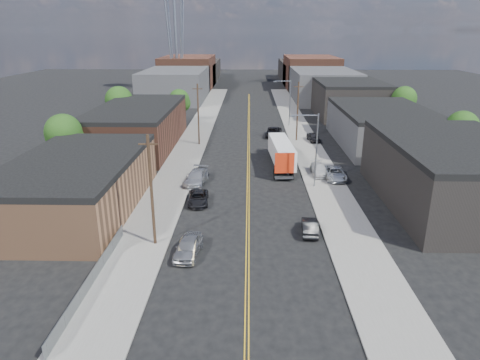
{
  "coord_description": "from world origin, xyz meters",
  "views": [
    {
      "loc": [
        0.05,
        -23.75,
        17.99
      ],
      "look_at": [
        -0.9,
        20.39,
        2.5
      ],
      "focal_mm": 32.0,
      "sensor_mm": 36.0,
      "label": 1
    }
  ],
  "objects_px": {
    "car_right_oncoming": "(310,227)",
    "car_right_lot_b": "(319,169)",
    "semi_truck": "(281,150)",
    "car_right_lot_a": "(335,173)",
    "car_left_a": "(188,247)",
    "car_ahead_truck": "(274,132)",
    "car_left_b": "(188,249)",
    "car_right_lot_c": "(313,137)",
    "car_left_d": "(196,177)",
    "car_left_c": "(198,198)"
  },
  "relations": [
    {
      "from": "car_left_b",
      "to": "car_right_oncoming",
      "type": "bearing_deg",
      "value": 22.02
    },
    {
      "from": "car_left_a",
      "to": "car_ahead_truck",
      "type": "distance_m",
      "value": 44.12
    },
    {
      "from": "car_left_d",
      "to": "car_left_a",
      "type": "bearing_deg",
      "value": -78.59
    },
    {
      "from": "semi_truck",
      "to": "car_right_oncoming",
      "type": "bearing_deg",
      "value": -90.43
    },
    {
      "from": "car_right_lot_c",
      "to": "car_left_a",
      "type": "bearing_deg",
      "value": -119.47
    },
    {
      "from": "car_left_c",
      "to": "car_right_lot_c",
      "type": "height_order",
      "value": "car_right_lot_c"
    },
    {
      "from": "car_left_b",
      "to": "car_left_d",
      "type": "relative_size",
      "value": 0.7
    },
    {
      "from": "car_left_a",
      "to": "car_left_d",
      "type": "xyz_separation_m",
      "value": [
        -1.4,
        17.8,
        0.03
      ]
    },
    {
      "from": "semi_truck",
      "to": "car_left_b",
      "type": "distance_m",
      "value": 27.82
    },
    {
      "from": "car_right_lot_c",
      "to": "car_ahead_truck",
      "type": "bearing_deg",
      "value": 141.49
    },
    {
      "from": "car_right_lot_b",
      "to": "car_ahead_truck",
      "type": "distance_m",
      "value": 22.27
    },
    {
      "from": "car_left_d",
      "to": "car_right_lot_c",
      "type": "height_order",
      "value": "car_left_d"
    },
    {
      "from": "car_right_lot_c",
      "to": "car_right_oncoming",
      "type": "bearing_deg",
      "value": -105.76
    },
    {
      "from": "car_right_lot_b",
      "to": "car_right_lot_c",
      "type": "distance_m",
      "value": 17.87
    },
    {
      "from": "car_left_a",
      "to": "car_right_lot_b",
      "type": "height_order",
      "value": "car_left_a"
    },
    {
      "from": "car_right_lot_a",
      "to": "car_left_a",
      "type": "bearing_deg",
      "value": -128.38
    },
    {
      "from": "car_left_a",
      "to": "car_right_lot_b",
      "type": "relative_size",
      "value": 0.98
    },
    {
      "from": "semi_truck",
      "to": "car_ahead_truck",
      "type": "distance_m",
      "value": 17.24
    },
    {
      "from": "car_left_c",
      "to": "car_right_lot_a",
      "type": "relative_size",
      "value": 0.87
    },
    {
      "from": "semi_truck",
      "to": "car_right_lot_b",
      "type": "bearing_deg",
      "value": -47.67
    },
    {
      "from": "car_left_c",
      "to": "car_right_lot_a",
      "type": "bearing_deg",
      "value": 22.75
    },
    {
      "from": "semi_truck",
      "to": "car_ahead_truck",
      "type": "relative_size",
      "value": 2.55
    },
    {
      "from": "car_left_b",
      "to": "car_right_oncoming",
      "type": "xyz_separation_m",
      "value": [
        10.79,
        4.59,
        0.01
      ]
    },
    {
      "from": "car_left_a",
      "to": "car_right_oncoming",
      "type": "bearing_deg",
      "value": 28.52
    },
    {
      "from": "semi_truck",
      "to": "car_right_lot_a",
      "type": "relative_size",
      "value": 2.71
    },
    {
      "from": "car_left_b",
      "to": "car_left_a",
      "type": "bearing_deg",
      "value": 88.96
    },
    {
      "from": "car_left_d",
      "to": "car_right_lot_a",
      "type": "relative_size",
      "value": 1.07
    },
    {
      "from": "car_right_oncoming",
      "to": "car_ahead_truck",
      "type": "bearing_deg",
      "value": -83.66
    },
    {
      "from": "car_right_lot_a",
      "to": "car_left_d",
      "type": "bearing_deg",
      "value": -173.19
    },
    {
      "from": "car_right_lot_a",
      "to": "car_ahead_truck",
      "type": "distance_m",
      "value": 24.35
    },
    {
      "from": "semi_truck",
      "to": "car_left_b",
      "type": "relative_size",
      "value": 3.61
    },
    {
      "from": "car_right_oncoming",
      "to": "car_left_b",
      "type": "bearing_deg",
      "value": 27.44
    },
    {
      "from": "car_right_lot_c",
      "to": "car_ahead_truck",
      "type": "distance_m",
      "value": 7.63
    },
    {
      "from": "semi_truck",
      "to": "car_right_lot_b",
      "type": "xyz_separation_m",
      "value": [
        4.75,
        -4.56,
        -1.28
      ]
    },
    {
      "from": "car_left_d",
      "to": "car_ahead_truck",
      "type": "distance_m",
      "value": 27.53
    },
    {
      "from": "car_left_a",
      "to": "car_right_lot_c",
      "type": "bearing_deg",
      "value": 74.12
    },
    {
      "from": "car_right_lot_a",
      "to": "car_right_lot_b",
      "type": "distance_m",
      "value": 2.44
    },
    {
      "from": "car_left_c",
      "to": "car_left_d",
      "type": "xyz_separation_m",
      "value": [
        -0.94,
        6.38,
        0.19
      ]
    },
    {
      "from": "car_left_d",
      "to": "car_right_oncoming",
      "type": "height_order",
      "value": "car_left_d"
    },
    {
      "from": "car_left_a",
      "to": "car_left_d",
      "type": "relative_size",
      "value": 0.82
    },
    {
      "from": "car_left_b",
      "to": "car_ahead_truck",
      "type": "height_order",
      "value": "car_ahead_truck"
    },
    {
      "from": "car_left_b",
      "to": "car_right_lot_c",
      "type": "distance_m",
      "value": 42.46
    },
    {
      "from": "car_right_lot_c",
      "to": "car_right_lot_a",
      "type": "bearing_deg",
      "value": -97.23
    },
    {
      "from": "car_left_c",
      "to": "car_left_d",
      "type": "bearing_deg",
      "value": 94.61
    },
    {
      "from": "car_left_c",
      "to": "car_right_oncoming",
      "type": "bearing_deg",
      "value": -35.75
    },
    {
      "from": "semi_truck",
      "to": "car_right_lot_a",
      "type": "xyz_separation_m",
      "value": [
        6.5,
        -6.27,
        -1.23
      ]
    },
    {
      "from": "car_right_oncoming",
      "to": "car_right_lot_b",
      "type": "bearing_deg",
      "value": -97.15
    },
    {
      "from": "car_ahead_truck",
      "to": "car_left_b",
      "type": "bearing_deg",
      "value": -94.64
    },
    {
      "from": "semi_truck",
      "to": "car_right_lot_a",
      "type": "bearing_deg",
      "value": -47.84
    },
    {
      "from": "semi_truck",
      "to": "car_left_b",
      "type": "height_order",
      "value": "semi_truck"
    }
  ]
}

